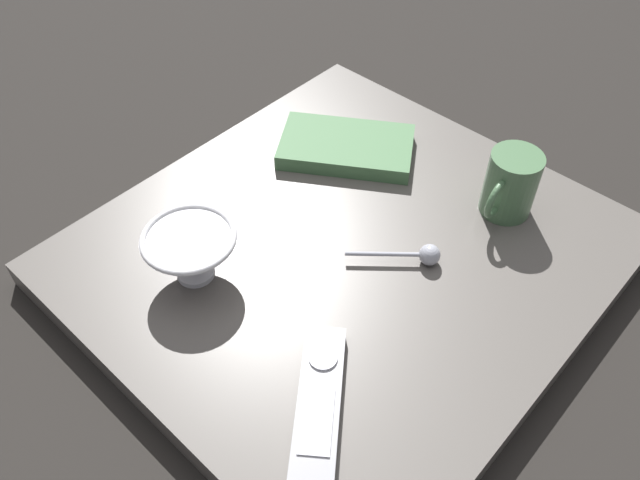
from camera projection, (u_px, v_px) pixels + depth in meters
ground_plane at (345, 265)px, 0.92m from camera, size 6.00×6.00×0.00m
table at (345, 256)px, 0.91m from camera, size 0.67×0.63×0.04m
cereal_bowl at (192, 253)px, 0.83m from camera, size 0.12×0.12×0.07m
coffee_mug at (510, 184)px, 0.90m from camera, size 0.11×0.07×0.10m
teaspoon at (424, 255)px, 0.86m from camera, size 0.09×0.10×0.03m
tv_remote_near at (319, 405)px, 0.71m from camera, size 0.19×0.16×0.02m
paperback_book at (346, 147)px, 1.02m from camera, size 0.21×0.24×0.03m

